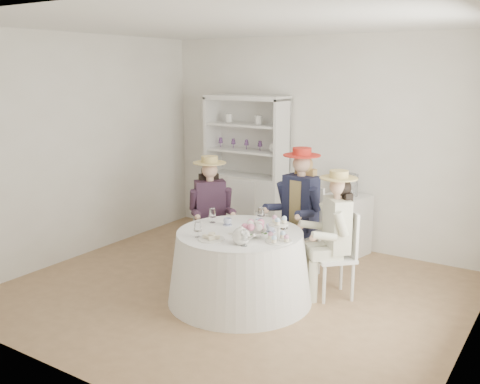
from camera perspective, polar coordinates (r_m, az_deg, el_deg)
The scene contains 23 objects.
ground at distance 5.71m, azimuth -0.55°, elevation -10.51°, with size 4.50×4.50×0.00m, color olive.
ceiling at distance 5.26m, azimuth -0.62°, elevation 17.60°, with size 4.50×4.50×0.00m, color white.
wall_back at distance 7.06m, azimuth 8.44°, elevation 5.27°, with size 4.50×4.50×0.00m, color silver.
wall_front at distance 3.85m, azimuth -17.23°, elevation -1.51°, with size 4.50×4.50×0.00m, color silver.
wall_left at distance 6.81m, azimuth -16.64°, elevation 4.60°, with size 4.50×4.50×0.00m, color silver.
wall_right at distance 4.51m, azimuth 23.99°, elevation 0.01°, with size 4.50×4.50×0.00m, color silver.
tea_table at distance 5.38m, azimuth -0.02°, elevation -7.93°, with size 1.45×1.45×0.72m.
hutch at distance 7.42m, azimuth 0.76°, elevation 0.58°, with size 1.26×0.73×1.94m.
side_table at distance 6.84m, azimuth 11.18°, elevation -3.43°, with size 0.48×0.48×0.75m, color silver.
hatbox at distance 6.71m, azimuth 11.36°, elevation 0.75°, with size 0.26×0.26×0.26m, color black.
guest_left at distance 6.12m, azimuth -3.16°, elevation -1.54°, with size 0.56×0.56×1.32m.
guest_mid at distance 5.93m, azimuth 6.36°, elevation -1.32°, with size 0.54×0.56×1.45m.
guest_right at distance 5.42m, azimuth 10.06°, elevation -3.70°, with size 0.56×0.56×1.31m.
spare_chair at distance 6.72m, azimuth 0.58°, elevation -2.26°, with size 0.42×0.42×0.95m.
teacup_a at distance 5.47m, azimuth -1.33°, elevation -3.23°, with size 0.08×0.08×0.07m, color white.
teacup_b at distance 5.46m, azimuth 2.03°, elevation -3.26°, with size 0.07×0.07×0.07m, color white.
teacup_c at distance 5.25m, azimuth 3.28°, elevation -3.92°, with size 0.09×0.09×0.07m, color white.
flower_bowl at distance 5.11m, azimuth 1.60°, elevation -4.49°, with size 0.21×0.21×0.05m, color white.
flower_arrangement at distance 5.10m, azimuth 1.53°, elevation -3.78°, with size 0.19×0.19×0.07m.
table_teapot at distance 4.88m, azimuth 0.13°, elevation -4.75°, with size 0.23×0.17×0.17m.
sandwich_plate at distance 5.03m, azimuth -3.07°, elevation -4.94°, with size 0.25×0.25×0.06m.
cupcake_stand at distance 4.96m, azimuth 4.13°, elevation -4.35°, with size 0.25×0.25×0.23m.
stemware_set at distance 5.24m, azimuth -0.02°, elevation -3.48°, with size 0.90×0.87×0.15m.
Camera 1 is at (2.89, -4.37, 2.27)m, focal length 40.00 mm.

